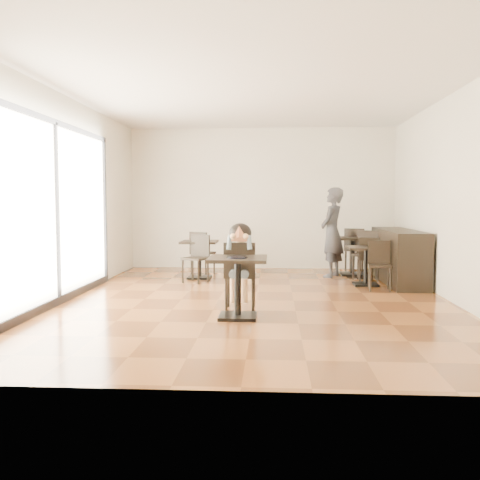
# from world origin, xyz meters

# --- Properties ---
(floor) EXTENTS (6.00, 8.00, 0.01)m
(floor) POSITION_xyz_m (0.00, 0.00, 0.00)
(floor) COLOR brown
(floor) RESTS_ON ground
(ceiling) EXTENTS (6.00, 8.00, 0.01)m
(ceiling) POSITION_xyz_m (0.00, 0.00, 3.20)
(ceiling) COLOR white
(ceiling) RESTS_ON floor
(wall_back) EXTENTS (6.00, 0.01, 3.20)m
(wall_back) POSITION_xyz_m (0.00, 4.00, 1.60)
(wall_back) COLOR silver
(wall_back) RESTS_ON floor
(wall_front) EXTENTS (6.00, 0.01, 3.20)m
(wall_front) POSITION_xyz_m (0.00, -4.00, 1.60)
(wall_front) COLOR silver
(wall_front) RESTS_ON floor
(wall_left) EXTENTS (0.01, 8.00, 3.20)m
(wall_left) POSITION_xyz_m (-3.00, 0.00, 1.60)
(wall_left) COLOR silver
(wall_left) RESTS_ON floor
(wall_right) EXTENTS (0.01, 8.00, 3.20)m
(wall_right) POSITION_xyz_m (3.00, 0.00, 1.60)
(wall_right) COLOR silver
(wall_right) RESTS_ON floor
(storefront_window) EXTENTS (0.04, 4.50, 2.60)m
(storefront_window) POSITION_xyz_m (-2.97, -0.50, 1.40)
(storefront_window) COLOR white
(storefront_window) RESTS_ON floor
(child_table) EXTENTS (0.77, 0.77, 0.81)m
(child_table) POSITION_xyz_m (-0.20, -1.27, 0.40)
(child_table) COLOR black
(child_table) RESTS_ON floor
(child_chair) EXTENTS (0.44, 0.44, 0.97)m
(child_chair) POSITION_xyz_m (-0.20, -0.72, 0.49)
(child_chair) COLOR black
(child_chair) RESTS_ON floor
(child) EXTENTS (0.44, 0.61, 1.23)m
(child) POSITION_xyz_m (-0.20, -0.72, 0.61)
(child) COLOR gray
(child) RESTS_ON child_chair
(plate) EXTENTS (0.27, 0.27, 0.02)m
(plate) POSITION_xyz_m (-0.20, -1.37, 0.82)
(plate) COLOR black
(plate) RESTS_ON child_table
(pizza_slice) EXTENTS (0.28, 0.22, 0.07)m
(pizza_slice) POSITION_xyz_m (-0.20, -0.91, 1.06)
(pizza_slice) COLOR #CFB874
(pizza_slice) RESTS_ON child
(adult_patron) EXTENTS (0.67, 0.78, 1.82)m
(adult_patron) POSITION_xyz_m (1.46, 2.65, 0.91)
(adult_patron) COLOR #38393E
(adult_patron) RESTS_ON floor
(cafe_table_mid) EXTENTS (0.74, 0.74, 0.71)m
(cafe_table_mid) POSITION_xyz_m (1.96, 1.60, 0.36)
(cafe_table_mid) COLOR black
(cafe_table_mid) RESTS_ON floor
(cafe_table_left) EXTENTS (0.94, 0.94, 0.75)m
(cafe_table_left) POSITION_xyz_m (-1.20, 2.31, 0.38)
(cafe_table_left) COLOR black
(cafe_table_left) RESTS_ON floor
(cafe_table_back) EXTENTS (0.99, 0.99, 0.79)m
(cafe_table_back) POSITION_xyz_m (1.92, 2.95, 0.40)
(cafe_table_back) COLOR black
(cafe_table_back) RESTS_ON floor
(chair_mid_a) EXTENTS (0.42, 0.42, 0.86)m
(chair_mid_a) POSITION_xyz_m (2.11, 2.15, 0.43)
(chair_mid_a) COLOR black
(chair_mid_a) RESTS_ON floor
(chair_mid_b) EXTENTS (0.42, 0.42, 0.86)m
(chair_mid_b) POSITION_xyz_m (2.11, 1.05, 0.43)
(chair_mid_b) COLOR black
(chair_mid_b) RESTS_ON floor
(chair_left_a) EXTENTS (0.54, 0.54, 0.90)m
(chair_left_a) POSITION_xyz_m (-1.20, 2.86, 0.45)
(chair_left_a) COLOR black
(chair_left_a) RESTS_ON floor
(chair_left_b) EXTENTS (0.54, 0.54, 0.90)m
(chair_left_b) POSITION_xyz_m (-1.20, 1.76, 0.45)
(chair_left_b) COLOR black
(chair_left_b) RESTS_ON floor
(chair_back_a) EXTENTS (0.57, 0.57, 0.95)m
(chair_back_a) POSITION_xyz_m (2.09, 3.50, 0.48)
(chair_back_a) COLOR black
(chair_back_a) RESTS_ON floor
(chair_back_b) EXTENTS (0.57, 0.57, 0.95)m
(chair_back_b) POSITION_xyz_m (2.09, 2.40, 0.48)
(chair_back_b) COLOR black
(chair_back_b) RESTS_ON floor
(service_counter) EXTENTS (0.60, 2.40, 1.00)m
(service_counter) POSITION_xyz_m (2.65, 2.00, 0.50)
(service_counter) COLOR black
(service_counter) RESTS_ON floor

